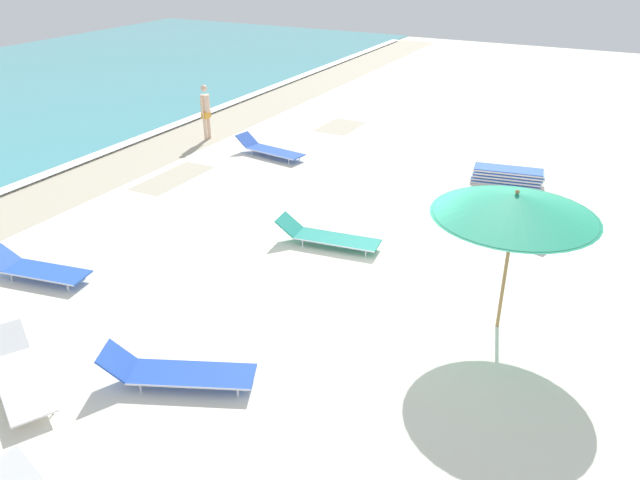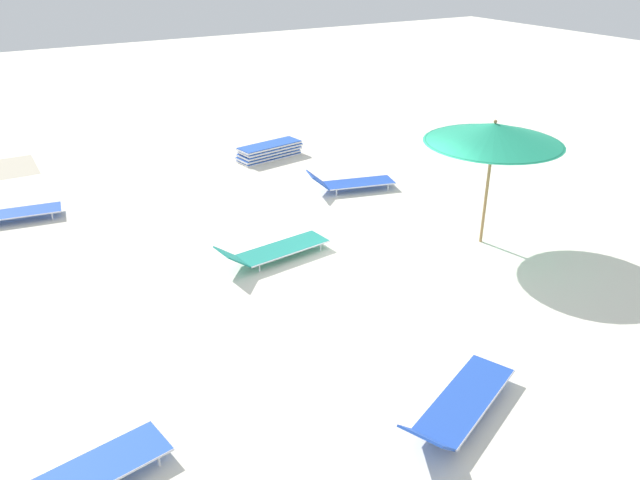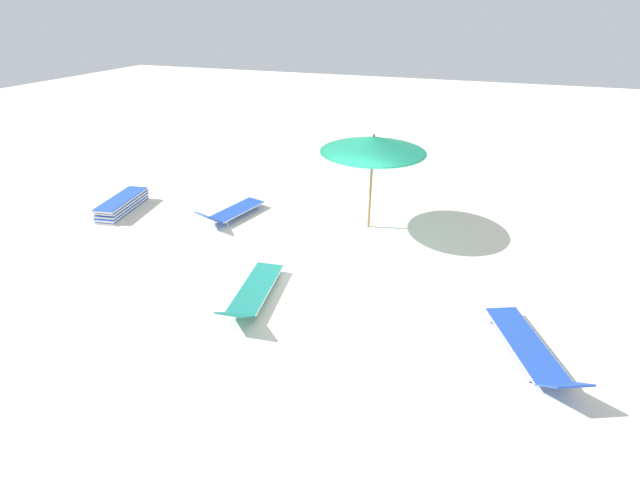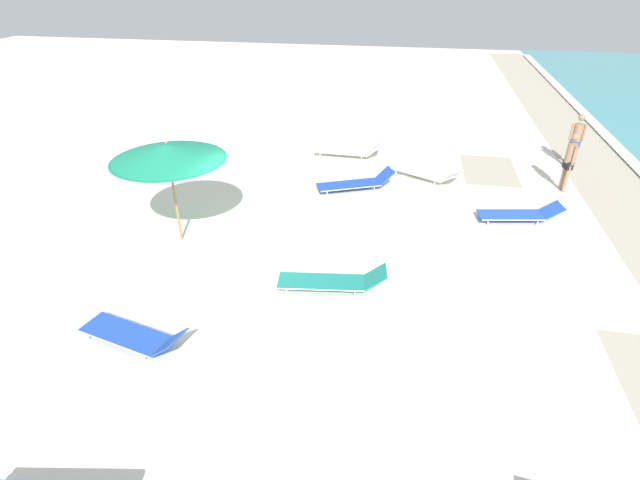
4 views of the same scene
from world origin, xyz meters
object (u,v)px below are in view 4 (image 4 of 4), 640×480
at_px(beach_umbrella, 168,152).
at_px(beachgoer_wading_adult, 570,159).
at_px(sun_lounger_near_water_left, 348,151).
at_px(beachgoer_shoreline_child, 576,138).
at_px(sun_lounger_near_water_right, 519,214).
at_px(sun_lounger_mid_beach_pair_b, 356,183).
at_px(sun_lounger_beside_umbrella, 134,335).
at_px(sun_lounger_mid_beach_solo, 332,281).
at_px(sun_lounger_under_umbrella, 426,173).

bearing_deg(beach_umbrella, beachgoer_wading_adult, 115.30).
distance_m(sun_lounger_near_water_left, beachgoer_wading_adult, 6.90).
distance_m(beach_umbrella, sun_lounger_near_water_left, 7.54).
height_order(sun_lounger_near_water_left, beachgoer_shoreline_child, beachgoer_shoreline_child).
height_order(sun_lounger_near_water_right, sun_lounger_mid_beach_pair_b, sun_lounger_mid_beach_pair_b).
distance_m(sun_lounger_beside_umbrella, beachgoer_shoreline_child, 14.51).
bearing_deg(sun_lounger_mid_beach_solo, sun_lounger_under_umbrella, 155.60).
bearing_deg(beachgoer_shoreline_child, beachgoer_wading_adult, -105.93).
height_order(sun_lounger_mid_beach_pair_b, beachgoer_wading_adult, beachgoer_wading_adult).
bearing_deg(beachgoer_shoreline_child, sun_lounger_mid_beach_solo, -126.39).
xyz_separation_m(sun_lounger_near_water_right, beachgoer_shoreline_child, (-4.29, 2.29, 0.79)).
bearing_deg(sun_lounger_mid_beach_pair_b, sun_lounger_under_umbrella, 95.36).
distance_m(sun_lounger_under_umbrella, sun_lounger_near_water_left, 3.05).
relative_size(beach_umbrella, beachgoer_wading_adult, 1.50).
relative_size(sun_lounger_mid_beach_solo, sun_lounger_mid_beach_pair_b, 1.00).
relative_size(sun_lounger_beside_umbrella, sun_lounger_mid_beach_solo, 0.95).
xyz_separation_m(sun_lounger_near_water_left, beachgoer_wading_adult, (1.69, 6.65, 0.79)).
bearing_deg(sun_lounger_under_umbrella, sun_lounger_near_water_left, -91.67).
bearing_deg(beach_umbrella, sun_lounger_mid_beach_pair_b, 133.59).
bearing_deg(beachgoer_shoreline_child, sun_lounger_near_water_right, -115.28).
height_order(sun_lounger_mid_beach_solo, sun_lounger_mid_beach_pair_b, sun_lounger_mid_beach_pair_b).
relative_size(sun_lounger_mid_beach_solo, beachgoer_wading_adult, 1.32).
relative_size(sun_lounger_under_umbrella, beachgoer_wading_adult, 1.27).
xyz_separation_m(sun_lounger_mid_beach_solo, sun_lounger_mid_beach_pair_b, (-5.16, -0.08, 0.00)).
bearing_deg(sun_lounger_beside_umbrella, sun_lounger_mid_beach_pair_b, 171.49).
xyz_separation_m(sun_lounger_near_water_left, beachgoer_shoreline_child, (-0.35, 7.34, 0.79)).
height_order(sun_lounger_under_umbrella, sun_lounger_near_water_right, sun_lounger_under_umbrella).
relative_size(sun_lounger_under_umbrella, sun_lounger_near_water_left, 0.97).
bearing_deg(beachgoer_wading_adult, sun_lounger_mid_beach_pair_b, 84.32).
relative_size(sun_lounger_beside_umbrella, beachgoer_wading_adult, 1.25).
xyz_separation_m(sun_lounger_near_water_right, sun_lounger_mid_beach_solo, (3.91, -4.40, 0.00)).
relative_size(sun_lounger_beside_umbrella, beachgoer_shoreline_child, 1.25).
xyz_separation_m(sun_lounger_mid_beach_solo, beachgoer_wading_adult, (-6.15, 6.00, 0.79)).
distance_m(sun_lounger_under_umbrella, sun_lounger_near_water_right, 3.40).
xyz_separation_m(sun_lounger_beside_umbrella, sun_lounger_near_water_right, (-6.25, 7.66, -0.01)).
bearing_deg(sun_lounger_near_water_left, beach_umbrella, -25.01).
height_order(sun_lounger_under_umbrella, sun_lounger_near_water_left, sun_lounger_near_water_left).
distance_m(sun_lounger_mid_beach_pair_b, beachgoer_shoreline_child, 7.47).
xyz_separation_m(sun_lounger_beside_umbrella, beachgoer_wading_adult, (-8.49, 9.26, 0.79)).
height_order(sun_lounger_near_water_left, beachgoer_wading_adult, beachgoer_wading_adult).
height_order(sun_lounger_near_water_right, beachgoer_wading_adult, beachgoer_wading_adult).
bearing_deg(sun_lounger_near_water_right, sun_lounger_beside_umbrella, -60.82).
height_order(sun_lounger_near_water_right, sun_lounger_mid_beach_solo, sun_lounger_mid_beach_solo).
bearing_deg(sun_lounger_near_water_left, sun_lounger_near_water_right, 54.77).
distance_m(sun_lounger_beside_umbrella, beachgoer_wading_adult, 12.59).
relative_size(sun_lounger_under_umbrella, sun_lounger_mid_beach_solo, 0.96).
bearing_deg(sun_lounger_mid_beach_solo, sun_lounger_near_water_right, 124.70).
height_order(sun_lounger_under_umbrella, sun_lounger_mid_beach_solo, sun_lounger_mid_beach_solo).
bearing_deg(sun_lounger_under_umbrella, beach_umbrella, -22.27).
distance_m(sun_lounger_mid_beach_pair_b, beachgoer_wading_adult, 6.21).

